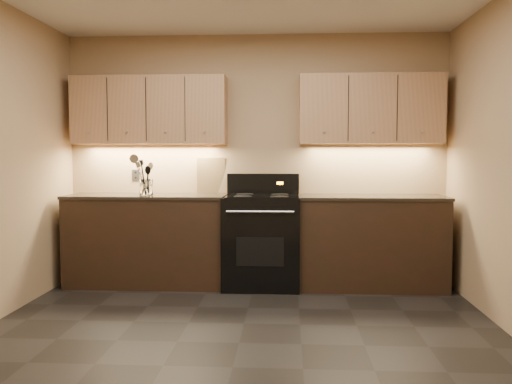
% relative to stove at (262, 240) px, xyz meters
% --- Properties ---
extents(floor, '(4.00, 4.00, 0.00)m').
position_rel_stove_xyz_m(floor, '(-0.08, -1.68, -0.48)').
color(floor, black).
rests_on(floor, ground).
extents(wall_back, '(4.00, 0.04, 2.60)m').
position_rel_stove_xyz_m(wall_back, '(-0.08, 0.32, 0.82)').
color(wall_back, '#A48260').
rests_on(wall_back, ground).
extents(counter_left, '(1.62, 0.62, 0.93)m').
position_rel_stove_xyz_m(counter_left, '(-1.18, 0.02, -0.01)').
color(counter_left, black).
rests_on(counter_left, ground).
extents(counter_right, '(1.46, 0.62, 0.93)m').
position_rel_stove_xyz_m(counter_right, '(1.10, 0.02, -0.01)').
color(counter_right, black).
rests_on(counter_right, ground).
extents(stove, '(0.76, 0.68, 1.14)m').
position_rel_stove_xyz_m(stove, '(0.00, 0.00, 0.00)').
color(stove, black).
rests_on(stove, ground).
extents(upper_cab_left, '(1.60, 0.30, 0.70)m').
position_rel_stove_xyz_m(upper_cab_left, '(-1.18, 0.17, 1.32)').
color(upper_cab_left, tan).
rests_on(upper_cab_left, wall_back).
extents(upper_cab_right, '(1.44, 0.30, 0.70)m').
position_rel_stove_xyz_m(upper_cab_right, '(1.10, 0.17, 1.32)').
color(upper_cab_right, tan).
rests_on(upper_cab_right, wall_back).
extents(outlet_plate, '(0.08, 0.01, 0.12)m').
position_rel_stove_xyz_m(outlet_plate, '(-1.38, 0.31, 0.64)').
color(outlet_plate, '#B2B5BA').
rests_on(outlet_plate, wall_back).
extents(utensil_crock, '(0.18, 0.18, 0.17)m').
position_rel_stove_xyz_m(utensil_crock, '(-1.15, -0.12, 0.53)').
color(utensil_crock, white).
rests_on(utensil_crock, counter_left).
extents(cutting_board, '(0.30, 0.12, 0.38)m').
position_rel_stove_xyz_m(cutting_board, '(-0.56, 0.29, 0.64)').
color(cutting_board, tan).
rests_on(cutting_board, counter_left).
extents(wooden_spoon, '(0.13, 0.14, 0.33)m').
position_rel_stove_xyz_m(wooden_spoon, '(-1.18, -0.12, 0.63)').
color(wooden_spoon, tan).
rests_on(wooden_spoon, utensil_crock).
extents(black_spoon, '(0.10, 0.16, 0.30)m').
position_rel_stove_xyz_m(black_spoon, '(-1.14, -0.10, 0.61)').
color(black_spoon, black).
rests_on(black_spoon, utensil_crock).
extents(black_turner, '(0.17, 0.15, 0.38)m').
position_rel_stove_xyz_m(black_turner, '(-1.15, -0.14, 0.65)').
color(black_turner, black).
rests_on(black_turner, utensil_crock).
extents(steel_spatula, '(0.19, 0.15, 0.37)m').
position_rel_stove_xyz_m(steel_spatula, '(-1.13, -0.10, 0.64)').
color(steel_spatula, silver).
rests_on(steel_spatula, utensil_crock).
extents(steel_skimmer, '(0.23, 0.11, 0.41)m').
position_rel_stove_xyz_m(steel_skimmer, '(-1.13, -0.13, 0.67)').
color(steel_skimmer, silver).
rests_on(steel_skimmer, utensil_crock).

